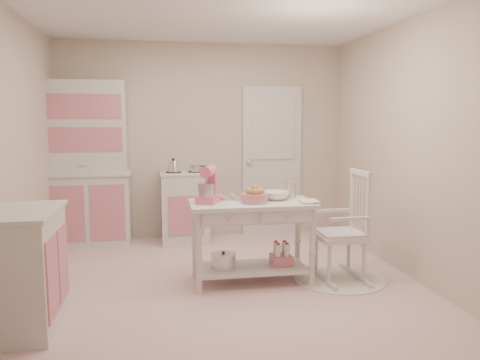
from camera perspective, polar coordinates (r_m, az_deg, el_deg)
name	(u,v)px	position (r m, az deg, el deg)	size (l,w,h in m)	color
room_shell	(222,113)	(4.46, -2.27, 8.11)	(3.84, 3.84, 2.62)	#D38389
door	(272,161)	(6.50, 3.89, 2.32)	(0.82, 0.05, 2.04)	silver
hutch	(88,164)	(6.17, -18.03, 1.89)	(1.06, 0.50, 2.08)	silver
stove	(185,207)	(6.15, -6.73, -3.28)	(0.62, 0.57, 0.92)	silver
base_cabinet	(22,270)	(3.96, -24.99, -9.90)	(0.54, 0.84, 0.92)	silver
lace_rug	(339,278)	(4.90, 11.95, -11.65)	(0.92, 0.92, 0.01)	white
rocking_chair	(340,225)	(4.75, 12.13, -5.44)	(0.48, 0.72, 1.10)	silver
work_table	(252,242)	(4.62, 1.43, -7.57)	(1.20, 0.60, 0.80)	silver
stand_mixer	(208,185)	(4.46, -3.89, -0.64)	(0.20, 0.28, 0.34)	pink
cookie_tray	(234,198)	(4.68, -0.79, -2.26)	(0.34, 0.24, 0.02)	silver
bread_basket	(255,198)	(4.48, 1.83, -2.21)	(0.25, 0.25, 0.09)	#C97382
mixing_bowl	(276,196)	(4.66, 4.40, -1.90)	(0.27, 0.27, 0.08)	white
metal_pitcher	(291,190)	(4.77, 6.26, -1.17)	(0.10, 0.10, 0.17)	silver
recipe_book	(300,201)	(4.52, 7.35, -2.61)	(0.17, 0.23, 0.02)	white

